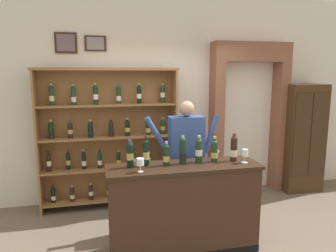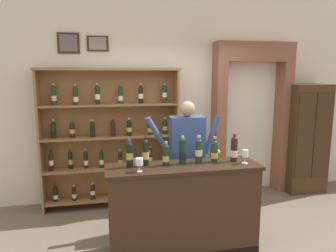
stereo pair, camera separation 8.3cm
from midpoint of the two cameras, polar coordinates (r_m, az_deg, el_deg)
name	(u,v)px [view 2 (the right image)]	position (r m, az deg, el deg)	size (l,w,h in m)	color
ground_plane	(189,249)	(4.03, 4.45, -21.28)	(14.00, 14.00, 0.02)	#6B5B4C
back_wall	(161,98)	(5.21, -0.75, 5.12)	(12.00, 0.19, 3.29)	silver
wine_shelf	(111,135)	(4.86, -9.80, -1.59)	(2.09, 0.32, 2.13)	olive
archway_doorway	(249,109)	(5.59, 14.86, 2.96)	(1.33, 0.45, 2.55)	brown
side_cabinet	(305,138)	(5.96, 23.88, -2.05)	(0.68, 0.47, 1.86)	#422B19
tasting_counter	(183,208)	(3.77, 3.38, -14.61)	(1.74, 0.51, 1.03)	#382316
shopkeeper	(187,149)	(4.18, 3.99, -4.25)	(1.03, 0.22, 1.70)	#2D3347
tasting_bottle_brunello	(130,154)	(3.51, -6.27, -5.01)	(0.08, 0.08, 0.31)	black
tasting_bottle_super_tuscan	(146,152)	(3.53, -3.38, -4.74)	(0.07, 0.07, 0.35)	black
tasting_bottle_grappa	(166,155)	(3.55, 0.31, -5.18)	(0.08, 0.08, 0.28)	black
tasting_bottle_prosecco	(183,151)	(3.61, 3.31, -4.49)	(0.08, 0.08, 0.32)	black
tasting_bottle_bianco	(199,150)	(3.68, 6.23, -4.33)	(0.08, 0.08, 0.32)	#19381E
tasting_bottle_vin_santo	(215,151)	(3.73, 9.04, -4.45)	(0.08, 0.08, 0.30)	#19381E
tasting_bottle_riserva	(234,149)	(3.79, 12.47, -4.02)	(0.08, 0.08, 0.33)	black
wine_glass_right	(245,154)	(3.74, 14.38, -4.96)	(0.07, 0.07, 0.16)	silver
wine_glass_left	(139,162)	(3.34, -4.48, -6.57)	(0.08, 0.08, 0.15)	silver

